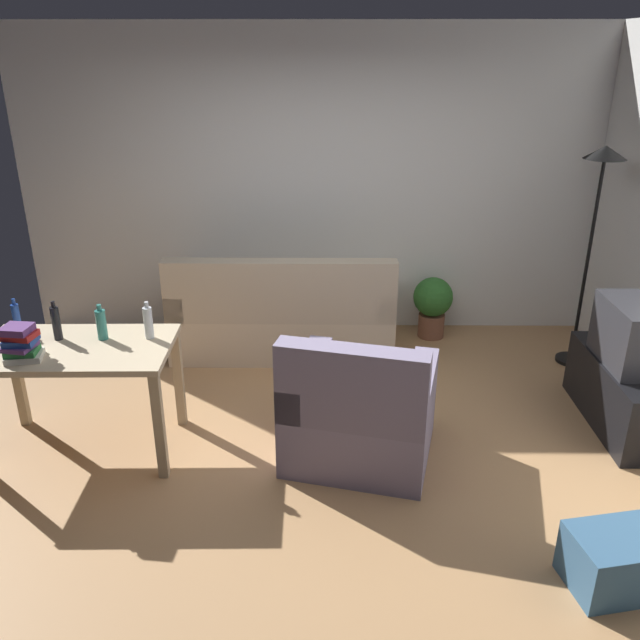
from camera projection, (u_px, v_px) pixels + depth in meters
The scene contains 15 objects.
ground_plane at pixel (304, 454), 4.34m from camera, with size 5.20×4.40×0.02m, color tan.
wall_rear at pixel (311, 185), 5.84m from camera, with size 5.20×0.10×2.70m, color white.
couch at pixel (283, 318), 5.68m from camera, with size 1.90×0.84×0.92m.
tv_stand at pixel (624, 394), 4.58m from camera, with size 0.44×1.10×0.48m.
tv at pixel (637, 334), 4.40m from camera, with size 0.41×0.60×0.44m.
torchiere_lamp at pixel (598, 198), 5.04m from camera, with size 0.32×0.32×1.81m.
desk at pixel (77, 361), 4.14m from camera, with size 1.21×0.72×0.76m.
potted_plant at pixel (433, 303), 5.95m from camera, with size 0.36×0.36×0.57m.
armchair at pixel (359, 414), 4.17m from camera, with size 1.07×1.03×0.92m.
storage_box at pixel (618, 561), 3.22m from camera, with size 0.48×0.34×0.30m, color #386084.
bottle_blue at pixel (17, 318), 4.25m from camera, with size 0.05×0.05×0.23m.
bottle_dark at pixel (56, 323), 4.14m from camera, with size 0.06×0.06×0.26m.
bottle_tall at pixel (101, 324), 4.15m from camera, with size 0.06×0.06×0.24m.
bottle_clear at pixel (148, 322), 4.16m from camera, with size 0.06×0.06×0.25m.
book_stack at pixel (21, 344), 3.88m from camera, with size 0.23×0.20×0.22m.
Camera 1 is at (0.14, -3.65, 2.51)m, focal length 36.52 mm.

